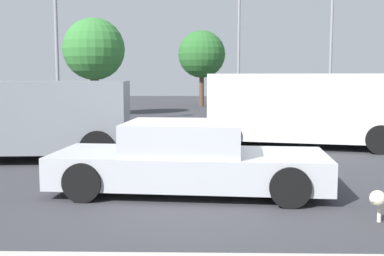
{
  "coord_description": "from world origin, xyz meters",
  "views": [
    {
      "loc": [
        0.12,
        -7.75,
        2.01
      ],
      "look_at": [
        -0.09,
        2.25,
        0.9
      ],
      "focal_mm": 43.84,
      "sensor_mm": 36.0,
      "label": 1
    }
  ],
  "objects_px": {
    "suv_dark": "(24,117)",
    "light_post_far": "(332,29)",
    "sedan_foreground": "(188,160)",
    "pedestrian": "(75,110)",
    "light_post_near": "(56,15)",
    "light_post_mid": "(239,25)",
    "van_white": "(303,107)"
  },
  "relations": [
    {
      "from": "suv_dark",
      "to": "light_post_mid",
      "type": "relative_size",
      "value": 0.72
    },
    {
      "from": "light_post_near",
      "to": "pedestrian",
      "type": "bearing_deg",
      "value": -66.4
    },
    {
      "from": "van_white",
      "to": "suv_dark",
      "type": "xyz_separation_m",
      "value": [
        -7.16,
        -2.37,
        -0.09
      ]
    },
    {
      "from": "sedan_foreground",
      "to": "pedestrian",
      "type": "bearing_deg",
      "value": 124.56
    },
    {
      "from": "van_white",
      "to": "pedestrian",
      "type": "distance_m",
      "value": 6.92
    },
    {
      "from": "pedestrian",
      "to": "light_post_near",
      "type": "height_order",
      "value": "light_post_near"
    },
    {
      "from": "van_white",
      "to": "pedestrian",
      "type": "relative_size",
      "value": 3.38
    },
    {
      "from": "suv_dark",
      "to": "light_post_far",
      "type": "relative_size",
      "value": 0.81
    },
    {
      "from": "van_white",
      "to": "light_post_mid",
      "type": "height_order",
      "value": "light_post_mid"
    },
    {
      "from": "sedan_foreground",
      "to": "suv_dark",
      "type": "distance_m",
      "value": 5.1
    },
    {
      "from": "sedan_foreground",
      "to": "suv_dark",
      "type": "relative_size",
      "value": 0.95
    },
    {
      "from": "suv_dark",
      "to": "light_post_far",
      "type": "distance_m",
      "value": 15.95
    },
    {
      "from": "light_post_mid",
      "to": "sedan_foreground",
      "type": "bearing_deg",
      "value": -97.29
    },
    {
      "from": "suv_dark",
      "to": "pedestrian",
      "type": "height_order",
      "value": "suv_dark"
    },
    {
      "from": "sedan_foreground",
      "to": "suv_dark",
      "type": "bearing_deg",
      "value": 147.21
    },
    {
      "from": "van_white",
      "to": "light_post_near",
      "type": "height_order",
      "value": "light_post_near"
    },
    {
      "from": "sedan_foreground",
      "to": "pedestrian",
      "type": "height_order",
      "value": "pedestrian"
    },
    {
      "from": "pedestrian",
      "to": "light_post_far",
      "type": "height_order",
      "value": "light_post_far"
    },
    {
      "from": "van_white",
      "to": "light_post_near",
      "type": "distance_m",
      "value": 10.45
    },
    {
      "from": "pedestrian",
      "to": "light_post_mid",
      "type": "xyz_separation_m",
      "value": [
        5.9,
        10.64,
        3.73
      ]
    },
    {
      "from": "suv_dark",
      "to": "light_post_far",
      "type": "bearing_deg",
      "value": -136.18
    },
    {
      "from": "sedan_foreground",
      "to": "suv_dark",
      "type": "height_order",
      "value": "suv_dark"
    },
    {
      "from": "sedan_foreground",
      "to": "light_post_mid",
      "type": "distance_m",
      "value": 17.73
    },
    {
      "from": "van_white",
      "to": "pedestrian",
      "type": "height_order",
      "value": "van_white"
    },
    {
      "from": "pedestrian",
      "to": "light_post_mid",
      "type": "bearing_deg",
      "value": 116.91
    },
    {
      "from": "pedestrian",
      "to": "light_post_mid",
      "type": "height_order",
      "value": "light_post_mid"
    },
    {
      "from": "van_white",
      "to": "suv_dark",
      "type": "distance_m",
      "value": 7.55
    },
    {
      "from": "van_white",
      "to": "light_post_near",
      "type": "xyz_separation_m",
      "value": [
        -8.59,
        4.99,
        3.24
      ]
    },
    {
      "from": "sedan_foreground",
      "to": "van_white",
      "type": "bearing_deg",
      "value": 64.83
    },
    {
      "from": "sedan_foreground",
      "to": "light_post_far",
      "type": "bearing_deg",
      "value": 71.2
    },
    {
      "from": "sedan_foreground",
      "to": "van_white",
      "type": "relative_size",
      "value": 0.87
    },
    {
      "from": "sedan_foreground",
      "to": "light_post_far",
      "type": "relative_size",
      "value": 0.77
    }
  ]
}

